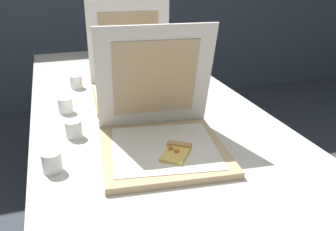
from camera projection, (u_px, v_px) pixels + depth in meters
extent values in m
cube|color=silver|center=(149.00, 117.00, 1.45)|extent=(0.90, 2.39, 0.03)
cylinder|color=#38383D|center=(53.00, 111.00, 2.46)|extent=(0.04, 0.04, 0.70)
cylinder|color=#38383D|center=(160.00, 99.00, 2.68)|extent=(0.04, 0.04, 0.70)
cube|color=tan|center=(163.00, 151.00, 1.13)|extent=(0.42, 0.42, 0.02)
cube|color=silver|center=(164.00, 147.00, 1.13)|extent=(0.37, 0.37, 0.00)
cube|color=silver|center=(155.00, 79.00, 1.18)|extent=(0.39, 0.16, 0.37)
cube|color=tan|center=(155.00, 79.00, 1.17)|extent=(0.28, 0.11, 0.26)
cube|color=#EAC156|center=(176.00, 154.00, 1.08)|extent=(0.12, 0.13, 0.01)
cube|color=tan|center=(181.00, 145.00, 1.12)|extent=(0.07, 0.06, 0.02)
sphere|color=orange|center=(177.00, 151.00, 1.07)|extent=(0.02, 0.02, 0.02)
sphere|color=orange|center=(171.00, 148.00, 1.09)|extent=(0.02, 0.02, 0.02)
cube|color=tan|center=(137.00, 96.00, 1.60)|extent=(0.41, 0.41, 0.02)
cube|color=silver|center=(136.00, 94.00, 1.59)|extent=(0.37, 0.37, 0.00)
cube|color=silver|center=(129.00, 42.00, 1.69)|extent=(0.38, 0.04, 0.38)
cube|color=tan|center=(130.00, 42.00, 1.68)|extent=(0.28, 0.03, 0.28)
cube|color=tan|center=(129.00, 66.00, 2.07)|extent=(0.41, 0.41, 0.02)
cube|color=silver|center=(127.00, 64.00, 2.06)|extent=(0.33, 0.33, 0.00)
cube|color=silver|center=(122.00, 24.00, 2.19)|extent=(0.39, 0.11, 0.38)
cube|color=tan|center=(122.00, 25.00, 2.19)|extent=(0.28, 0.08, 0.27)
cube|color=#E5B74C|center=(125.00, 65.00, 2.00)|extent=(0.12, 0.13, 0.01)
cube|color=tan|center=(129.00, 63.00, 2.04)|extent=(0.08, 0.06, 0.02)
sphere|color=#2D6628|center=(124.00, 65.00, 1.97)|extent=(0.02, 0.02, 0.02)
sphere|color=#2D6628|center=(126.00, 64.00, 1.99)|extent=(0.02, 0.02, 0.02)
cylinder|color=white|center=(52.00, 162.00, 1.03)|extent=(0.06, 0.06, 0.06)
cylinder|color=white|center=(65.00, 105.00, 1.44)|extent=(0.06, 0.06, 0.06)
cylinder|color=white|center=(74.00, 129.00, 1.23)|extent=(0.06, 0.06, 0.06)
cylinder|color=white|center=(76.00, 82.00, 1.72)|extent=(0.06, 0.06, 0.06)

